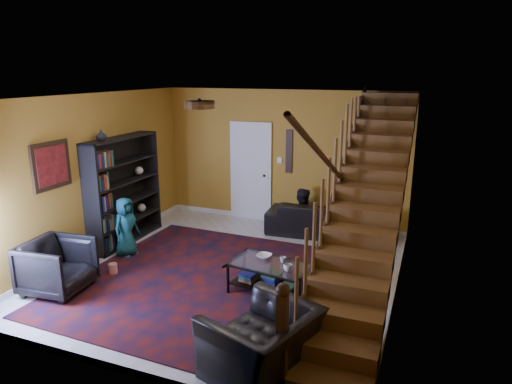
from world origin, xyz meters
TOP-DOWN VIEW (x-y plane):
  - floor at (0.00, 0.00)m, footprint 5.50×5.50m
  - room at (-1.33, 1.33)m, footprint 5.50×5.50m
  - staircase at (2.12, -0.00)m, footprint 0.95×5.02m
  - bookshelf at (-2.40, 0.60)m, footprint 0.35×1.80m
  - door at (-0.70, 2.73)m, footprint 0.82×0.05m
  - framed_picture at (-2.57, -0.90)m, footprint 0.04×0.74m
  - wall_hanging at (0.15, 2.73)m, footprint 0.14×0.03m
  - ceiling_fixture at (0.00, -0.80)m, footprint 0.40×0.40m
  - rug at (-0.36, -0.42)m, footprint 3.65×4.14m
  - sofa at (1.03, 2.30)m, footprint 2.28×1.04m
  - armchair_left at (-2.05, -1.51)m, footprint 0.95×0.93m
  - armchair_right at (1.40, -2.17)m, footprint 1.29×1.38m
  - person_adult_a at (1.22, 2.35)m, footprint 0.42×0.28m
  - person_adult_b at (0.55, 2.35)m, footprint 0.70×0.58m
  - person_child at (-1.95, -0.01)m, footprint 0.41×0.56m
  - coffee_table at (0.86, -0.37)m, footprint 1.25×0.85m
  - cup_a at (1.17, -0.52)m, footprint 0.15×0.15m
  - cup_b at (1.01, -0.26)m, footprint 0.12×0.12m
  - bowl at (0.69, -0.20)m, footprint 0.25×0.25m
  - vase at (-2.41, 0.10)m, footprint 0.18×0.18m
  - popcorn_bucket at (-1.69, -0.74)m, footprint 0.16×0.16m

SIDE VIEW (x-z plane):
  - floor at x=0.00m, z-range 0.00..0.00m
  - rug at x=-0.36m, z-range 0.00..0.02m
  - room at x=-1.33m, z-range -2.70..2.80m
  - popcorn_bucket at x=-1.69m, z-range 0.02..0.18m
  - person_adult_a at x=1.22m, z-range -0.45..0.70m
  - person_adult_b at x=0.55m, z-range -0.45..0.89m
  - coffee_table at x=0.86m, z-range 0.03..0.47m
  - sofa at x=1.03m, z-range 0.00..0.65m
  - armchair_right at x=1.40m, z-range 0.00..0.73m
  - armchair_left at x=-2.05m, z-range 0.00..0.80m
  - bowl at x=0.69m, z-range 0.44..0.49m
  - cup_b at x=1.01m, z-range 0.44..0.53m
  - cup_a at x=1.17m, z-range 0.44..0.54m
  - person_child at x=-1.95m, z-range 0.00..1.06m
  - bookshelf at x=-2.40m, z-range -0.04..1.96m
  - door at x=-0.70m, z-range 0.00..2.05m
  - staircase at x=2.12m, z-range -0.19..2.99m
  - wall_hanging at x=0.15m, z-range 1.10..2.00m
  - framed_picture at x=-2.57m, z-range 1.38..2.12m
  - vase at x=-2.41m, z-range 2.00..2.19m
  - ceiling_fixture at x=0.00m, z-range 2.69..2.79m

